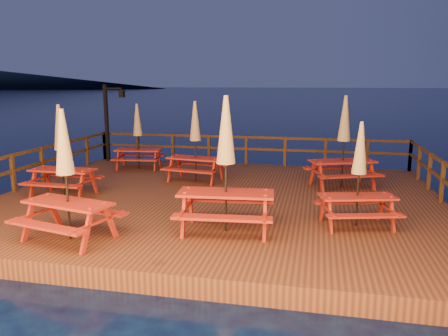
# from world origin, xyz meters

# --- Properties ---
(ground) EXTENTS (500.00, 500.00, 0.00)m
(ground) POSITION_xyz_m (0.00, 0.00, 0.00)
(ground) COLOR black
(ground) RESTS_ON ground
(deck) EXTENTS (12.00, 10.00, 0.40)m
(deck) POSITION_xyz_m (0.00, 0.00, 0.20)
(deck) COLOR #432315
(deck) RESTS_ON ground
(deck_piles) EXTENTS (11.44, 9.44, 1.40)m
(deck_piles) POSITION_xyz_m (0.00, 0.00, -0.30)
(deck_piles) COLOR #362311
(deck_piles) RESTS_ON ground
(railing) EXTENTS (11.80, 9.75, 1.10)m
(railing) POSITION_xyz_m (0.00, 1.78, 1.16)
(railing) COLOR #362311
(railing) RESTS_ON deck
(lamp_post) EXTENTS (0.85, 0.18, 3.00)m
(lamp_post) POSITION_xyz_m (-5.39, 4.55, 2.20)
(lamp_post) COLOR black
(lamp_post) RESTS_ON deck
(headland_left) EXTENTS (180.00, 84.00, 9.00)m
(headland_left) POSITION_xyz_m (-160.00, 190.00, 4.50)
(headland_left) COLOR black
(headland_left) RESTS_ON ground
(picnic_table_0) EXTENTS (2.12, 1.80, 2.84)m
(picnic_table_0) POSITION_xyz_m (0.80, -2.71, 1.88)
(picnic_table_0) COLOR maroon
(picnic_table_0) RESTS_ON deck
(picnic_table_1) EXTENTS (2.12, 1.87, 2.61)m
(picnic_table_1) POSITION_xyz_m (-2.16, -3.85, 1.75)
(picnic_table_1) COLOR maroon
(picnic_table_1) RESTS_ON deck
(picnic_table_2) EXTENTS (1.88, 1.68, 2.29)m
(picnic_table_2) POSITION_xyz_m (3.52, -1.80, 1.59)
(picnic_table_2) COLOR maroon
(picnic_table_2) RESTS_ON deck
(picnic_table_3) EXTENTS (1.80, 1.49, 2.52)m
(picnic_table_3) POSITION_xyz_m (-4.19, -0.80, 1.71)
(picnic_table_3) COLOR maroon
(picnic_table_3) RESTS_ON deck
(picnic_table_4) EXTENTS (1.79, 1.54, 2.35)m
(picnic_table_4) POSITION_xyz_m (-3.70, 3.26, 1.62)
(picnic_table_4) COLOR maroon
(picnic_table_4) RESTS_ON deck
(picnic_table_5) EXTENTS (2.34, 2.15, 2.72)m
(picnic_table_5) POSITION_xyz_m (3.38, 1.85, 1.81)
(picnic_table_5) COLOR maroon
(picnic_table_5) RESTS_ON deck
(picnic_table_6) EXTENTS (1.97, 1.70, 2.52)m
(picnic_table_6) POSITION_xyz_m (-1.12, 1.74, 1.71)
(picnic_table_6) COLOR maroon
(picnic_table_6) RESTS_ON deck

